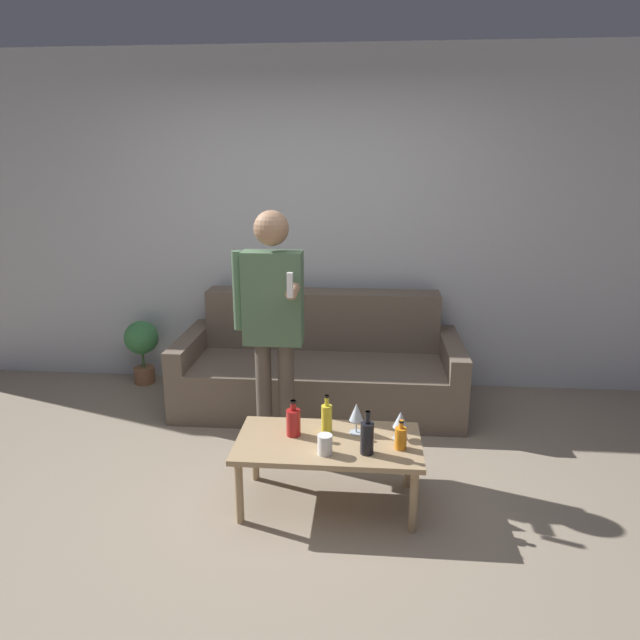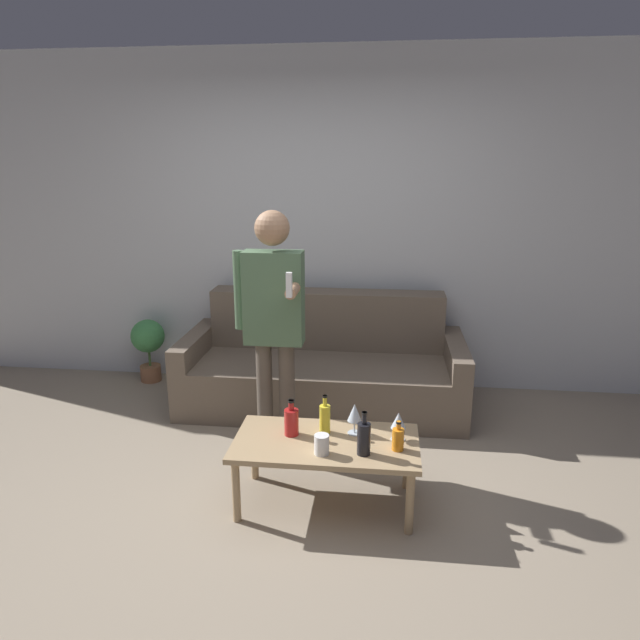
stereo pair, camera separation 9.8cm
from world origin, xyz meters
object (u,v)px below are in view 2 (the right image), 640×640
Objects in this scene: coffee_table at (326,448)px; couch at (323,367)px; bottle_orange at (325,418)px; person_standing_front at (273,314)px.

couch is at bearing 96.83° from coffee_table.
couch is 9.57× the size of bottle_orange.
person_standing_front reaches higher than bottle_orange.
person_standing_front is (-0.38, 0.53, 0.60)m from coffee_table.
person_standing_front reaches higher than couch.
person_standing_front is (-0.37, 0.43, 0.47)m from bottle_orange.
couch is 1.30m from bottle_orange.
coffee_table is (0.16, -1.38, 0.05)m from couch.
person_standing_front reaches higher than coffee_table.
person_standing_front is (-0.22, -0.85, 0.65)m from couch.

